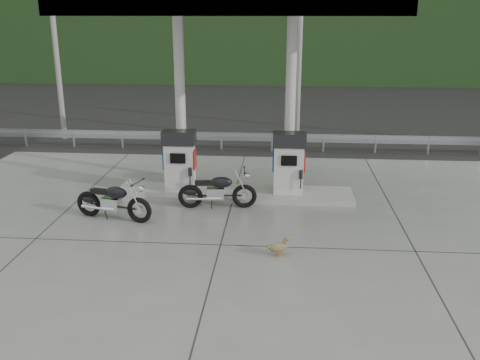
# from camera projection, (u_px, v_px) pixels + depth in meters

# --- Properties ---
(ground) EXTENTS (160.00, 160.00, 0.00)m
(ground) POSITION_uv_depth(u_px,v_px,m) (225.00, 229.00, 13.53)
(ground) COLOR black
(ground) RESTS_ON ground
(forecourt_apron) EXTENTS (18.00, 14.00, 0.02)m
(forecourt_apron) POSITION_uv_depth(u_px,v_px,m) (225.00, 229.00, 13.53)
(forecourt_apron) COLOR slate
(forecourt_apron) RESTS_ON ground
(pump_island) EXTENTS (7.00, 1.40, 0.15)m
(pump_island) POSITION_uv_depth(u_px,v_px,m) (234.00, 193.00, 15.88)
(pump_island) COLOR #99978E
(pump_island) RESTS_ON forecourt_apron
(gas_pump_left) EXTENTS (0.95, 0.55, 1.80)m
(gas_pump_left) POSITION_uv_depth(u_px,v_px,m) (180.00, 161.00, 15.70)
(gas_pump_left) COLOR silver
(gas_pump_left) RESTS_ON pump_island
(gas_pump_right) EXTENTS (0.95, 0.55, 1.80)m
(gas_pump_right) POSITION_uv_depth(u_px,v_px,m) (289.00, 163.00, 15.46)
(gas_pump_right) COLOR silver
(gas_pump_right) RESTS_ON pump_island
(canopy_column_left) EXTENTS (0.30, 0.30, 5.00)m
(canopy_column_left) POSITION_uv_depth(u_px,v_px,m) (180.00, 104.00, 15.60)
(canopy_column_left) COLOR silver
(canopy_column_left) RESTS_ON pump_island
(canopy_column_right) EXTENTS (0.30, 0.30, 5.00)m
(canopy_column_right) POSITION_uv_depth(u_px,v_px,m) (290.00, 106.00, 15.35)
(canopy_column_right) COLOR silver
(canopy_column_right) RESTS_ON pump_island
(canopy_roof) EXTENTS (8.50, 5.00, 0.40)m
(canopy_roof) POSITION_uv_depth(u_px,v_px,m) (233.00, 7.00, 14.28)
(canopy_roof) COLOR silver
(canopy_roof) RESTS_ON canopy_column_left
(guardrail) EXTENTS (26.00, 0.16, 1.42)m
(guardrail) POSITION_uv_depth(u_px,v_px,m) (247.00, 133.00, 20.91)
(guardrail) COLOR #919498
(guardrail) RESTS_ON ground
(road) EXTENTS (60.00, 7.00, 0.01)m
(road) POSITION_uv_depth(u_px,v_px,m) (252.00, 131.00, 24.45)
(road) COLOR black
(road) RESTS_ON ground
(utility_pole_a) EXTENTS (0.22, 0.22, 8.00)m
(utility_pole_a) POSITION_uv_depth(u_px,v_px,m) (55.00, 43.00, 21.94)
(utility_pole_a) COLOR gray
(utility_pole_a) RESTS_ON ground
(utility_pole_b) EXTENTS (0.22, 0.22, 8.00)m
(utility_pole_b) POSITION_uv_depth(u_px,v_px,m) (300.00, 44.00, 21.19)
(utility_pole_b) COLOR gray
(utility_pole_b) RESTS_ON ground
(tree_band) EXTENTS (80.00, 6.00, 6.00)m
(tree_band) POSITION_uv_depth(u_px,v_px,m) (266.00, 41.00, 41.12)
(tree_band) COLOR black
(tree_band) RESTS_ON ground
(forested_hills) EXTENTS (100.00, 40.00, 140.00)m
(forested_hills) POSITION_uv_depth(u_px,v_px,m) (273.00, 52.00, 70.52)
(forested_hills) COLOR black
(forested_hills) RESTS_ON ground
(motorcycle_left) EXTENTS (2.16, 1.14, 0.98)m
(motorcycle_left) POSITION_uv_depth(u_px,v_px,m) (113.00, 202.00, 14.00)
(motorcycle_left) COLOR black
(motorcycle_left) RESTS_ON forecourt_apron
(motorcycle_right) EXTENTS (2.09, 0.83, 0.97)m
(motorcycle_right) POSITION_uv_depth(u_px,v_px,m) (217.00, 191.00, 14.82)
(motorcycle_right) COLOR black
(motorcycle_right) RESTS_ON forecourt_apron
(duck) EXTENTS (0.55, 0.29, 0.38)m
(duck) POSITION_uv_depth(u_px,v_px,m) (278.00, 248.00, 11.98)
(duck) COLOR brown
(duck) RESTS_ON forecourt_apron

